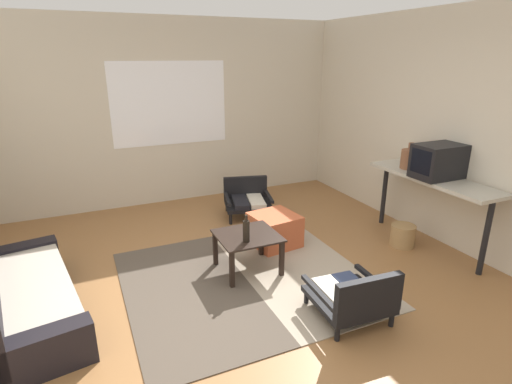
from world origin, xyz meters
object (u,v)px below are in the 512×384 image
(armchair_striped_foreground, at_px, (353,297))
(clay_vase, at_px, (410,159))
(console_shelf, at_px, (432,184))
(ottoman_orange, at_px, (274,230))
(coffee_table, at_px, (248,241))
(crt_television, at_px, (439,161))
(couch, at_px, (22,297))
(wicker_basket, at_px, (403,235))
(glass_bottle, at_px, (246,231))
(armchair_by_window, at_px, (247,198))

(armchair_striped_foreground, relative_size, clay_vase, 2.11)
(console_shelf, relative_size, clay_vase, 5.16)
(ottoman_orange, xyz_separation_m, clay_vase, (1.64, -0.37, 0.79))
(coffee_table, relative_size, console_shelf, 0.38)
(crt_television, xyz_separation_m, clay_vase, (0.00, 0.42, -0.07))
(ottoman_orange, height_order, console_shelf, console_shelf)
(couch, bearing_deg, wicker_basket, -3.64)
(coffee_table, relative_size, wicker_basket, 2.20)
(coffee_table, distance_m, armchair_striped_foreground, 1.25)
(couch, distance_m, glass_bottle, 2.05)
(armchair_striped_foreground, xyz_separation_m, console_shelf, (1.68, 0.83, 0.55))
(ottoman_orange, relative_size, clay_vase, 1.62)
(console_shelf, bearing_deg, crt_television, -94.28)
(wicker_basket, bearing_deg, ottoman_orange, 155.02)
(armchair_striped_foreground, xyz_separation_m, crt_television, (1.68, 0.79, 0.83))
(coffee_table, relative_size, armchair_striped_foreground, 0.94)
(coffee_table, xyz_separation_m, clay_vase, (2.17, 0.06, 0.65))
(console_shelf, relative_size, glass_bottle, 5.79)
(console_shelf, bearing_deg, ottoman_orange, 155.73)
(glass_bottle, bearing_deg, clay_vase, 5.10)
(armchair_by_window, height_order, console_shelf, console_shelf)
(glass_bottle, bearing_deg, wicker_basket, -2.27)
(clay_vase, height_order, wicker_basket, clay_vase)
(crt_television, height_order, clay_vase, crt_television)
(clay_vase, bearing_deg, ottoman_orange, 167.40)
(crt_television, bearing_deg, coffee_table, 170.77)
(couch, height_order, armchair_by_window, couch)
(wicker_basket, bearing_deg, armchair_striped_foreground, -146.97)
(coffee_table, xyz_separation_m, armchair_striped_foreground, (0.49, -1.14, -0.11))
(armchair_striped_foreground, bearing_deg, clay_vase, 35.65)
(glass_bottle, relative_size, wicker_basket, 0.99)
(armchair_by_window, relative_size, crt_television, 1.40)
(armchair_by_window, height_order, armchair_striped_foreground, armchair_striped_foreground)
(ottoman_orange, bearing_deg, wicker_basket, -24.98)
(armchair_by_window, xyz_separation_m, clay_vase, (1.55, -1.41, 0.74))
(couch, distance_m, armchair_by_window, 3.06)
(couch, relative_size, armchair_striped_foreground, 2.88)
(clay_vase, bearing_deg, console_shelf, -90.00)
(ottoman_orange, relative_size, wicker_basket, 1.79)
(ottoman_orange, xyz_separation_m, console_shelf, (1.64, -0.74, 0.58))
(armchair_by_window, xyz_separation_m, ottoman_orange, (-0.09, -1.04, -0.05))
(armchair_by_window, xyz_separation_m, crt_television, (1.55, -1.82, 0.81))
(crt_television, bearing_deg, console_shelf, 85.72)
(coffee_table, bearing_deg, armchair_by_window, 67.12)
(console_shelf, distance_m, crt_television, 0.28)
(console_shelf, bearing_deg, armchair_by_window, 131.10)
(armchair_by_window, relative_size, glass_bottle, 2.70)
(console_shelf, xyz_separation_m, crt_television, (-0.00, -0.04, 0.28))
(armchair_by_window, height_order, glass_bottle, glass_bottle)
(crt_television, distance_m, glass_bottle, 2.31)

